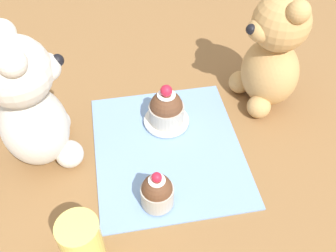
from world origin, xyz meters
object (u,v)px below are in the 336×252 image
Objects in this scene: saucer_plate at (166,120)px; juice_glass at (82,243)px; teddy_bear_cream at (30,105)px; cupcake_near_cream_bear at (157,192)px; teddy_bear_tan at (272,54)px; cupcake_near_tan_bear at (166,109)px.

juice_glass is at bearing 146.70° from saucer_plate.
teddy_bear_cream reaches higher than cupcake_near_cream_bear.
juice_glass is at bearing -62.96° from teddy_bear_tan.
cupcake_near_cream_bear is (-0.13, -0.16, -0.07)m from teddy_bear_cream.
teddy_bear_cream reaches higher than cupcake_near_tan_bear.
cupcake_near_tan_bear is at bearing -33.30° from juice_glass.
cupcake_near_cream_bear is at bearing -143.66° from teddy_bear_cream.
cupcake_near_cream_bear is at bearing 165.35° from cupcake_near_tan_bear.
teddy_bear_cream is 2.90× the size of saucer_plate.
cupcake_near_cream_bear is at bearing -58.14° from juice_glass.
saucer_plate is (0.16, -0.04, -0.02)m from cupcake_near_cream_bear.
juice_glass is (-0.19, -0.06, -0.06)m from teddy_bear_cream.
cupcake_near_tan_bear is (0.16, -0.04, 0.01)m from cupcake_near_cream_bear.
cupcake_near_cream_bear reaches higher than saucer_plate.
cupcake_near_tan_bear reaches higher than cupcake_near_cream_bear.
teddy_bear_cream is 0.22m from cupcake_near_cream_bear.
teddy_bear_cream reaches higher than saucer_plate.
cupcake_near_tan_bear is (0.00, -0.00, 0.03)m from saucer_plate.
cupcake_near_tan_bear reaches higher than juice_glass.
cupcake_near_tan_bear is at bearing -97.40° from teddy_bear_cream.
cupcake_near_cream_bear is at bearing 165.35° from saucer_plate.
cupcake_near_tan_bear is (0.03, -0.20, -0.07)m from teddy_bear_cream.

